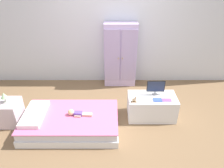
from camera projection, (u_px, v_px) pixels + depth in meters
name	position (u px, v px, depth m)	size (l,w,h in m)	color
ground_plane	(115.00, 125.00, 3.51)	(10.00, 10.00, 0.02)	brown
back_wall	(114.00, 21.00, 4.17)	(6.40, 0.05, 2.70)	silver
bed	(71.00, 122.00, 3.37)	(1.53, 0.90, 0.26)	white
pillow	(34.00, 114.00, 3.29)	(0.32, 0.64, 0.07)	white
doll	(75.00, 113.00, 3.30)	(0.39, 0.14, 0.10)	#6B4CB2
nightstand	(9.00, 113.00, 3.45)	(0.37, 0.37, 0.42)	silver
table_lamp	(3.00, 96.00, 3.28)	(0.11, 0.11, 0.18)	#B7B2AD
wardrobe	(120.00, 55.00, 4.35)	(0.67, 0.30, 1.37)	silver
tv_stand	(151.00, 107.00, 3.61)	(0.82, 0.45, 0.41)	white
tv_monitor	(155.00, 87.00, 3.49)	(0.30, 0.10, 0.27)	#99999E
rocking_horse_toy	(134.00, 99.00, 3.34)	(0.09, 0.04, 0.11)	#8E6642
book_blue	(157.00, 100.00, 3.41)	(0.14, 0.10, 0.01)	blue
book_purple	(166.00, 100.00, 3.41)	(0.16, 0.08, 0.01)	#8E51B2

